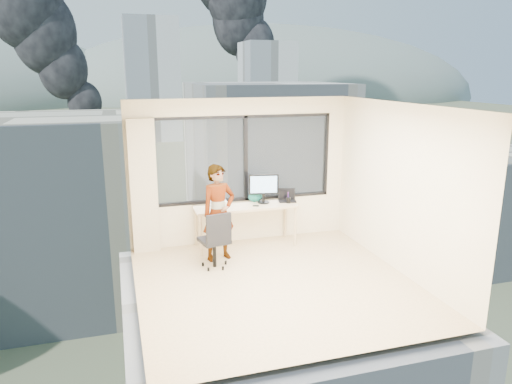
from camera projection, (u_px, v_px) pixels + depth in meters
name	position (u px, v px, depth m)	size (l,w,h in m)	color
floor	(275.00, 283.00, 7.06)	(4.00, 4.00, 0.01)	beige
ceiling	(277.00, 105.00, 6.43)	(4.00, 4.00, 0.01)	white
wall_front	(339.00, 246.00, 4.89)	(4.00, 0.01, 2.60)	beige
wall_left	(131.00, 210.00, 6.19)	(0.01, 4.00, 2.60)	beige
wall_right	(400.00, 189.00, 7.30)	(0.01, 4.00, 2.60)	beige
window_wall	(243.00, 159.00, 8.56)	(3.30, 0.16, 1.55)	black
curtain	(144.00, 187.00, 8.05)	(0.45, 0.14, 2.30)	beige
desk	(245.00, 225.00, 8.51)	(1.80, 0.60, 0.75)	beige
chair	(214.00, 239.00, 7.54)	(0.49, 0.49, 0.95)	black
person	(219.00, 213.00, 7.80)	(0.58, 0.38, 1.60)	#2D2D33
monitor	(264.00, 188.00, 8.51)	(0.53, 0.11, 0.53)	black
game_console	(218.00, 202.00, 8.47)	(0.29, 0.24, 0.07)	white
laptop	(287.00, 196.00, 8.64)	(0.31, 0.33, 0.20)	black
cellphone	(256.00, 206.00, 8.36)	(0.11, 0.05, 0.01)	black
pen_cup	(288.00, 200.00, 8.55)	(0.08, 0.08, 0.10)	black
handbag	(255.00, 196.00, 8.62)	(0.25, 0.13, 0.20)	#0C4C3D
exterior_ground	(123.00, 140.00, 121.99)	(400.00, 400.00, 0.04)	#515B3D
near_bldg_a	(20.00, 216.00, 34.16)	(16.00, 12.00, 14.00)	beige
near_bldg_b	(265.00, 166.00, 47.16)	(14.00, 13.00, 16.00)	silver
near_bldg_c	(486.00, 207.00, 43.59)	(12.00, 10.00, 10.00)	beige
far_tower_b	(152.00, 80.00, 120.53)	(13.00, 13.00, 30.00)	silver
far_tower_c	(267.00, 85.00, 149.85)	(15.00, 15.00, 26.00)	silver
hill_b	(263.00, 97.00, 335.51)	(300.00, 220.00, 96.00)	slate
tree_b	(238.00, 298.00, 27.22)	(7.60, 7.60, 9.00)	#1F4416
tree_c	(346.00, 184.00, 52.53)	(8.40, 8.40, 10.00)	#1F4416
smoke_plume_b	(268.00, 4.00, 173.63)	(30.00, 18.00, 70.00)	black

